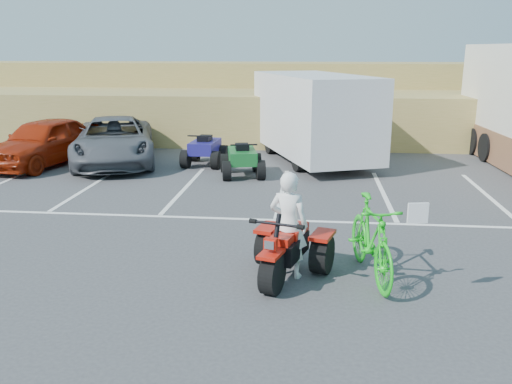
# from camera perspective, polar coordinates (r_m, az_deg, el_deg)

# --- Properties ---
(ground) EXTENTS (100.00, 100.00, 0.00)m
(ground) POSITION_cam_1_polar(r_m,az_deg,el_deg) (9.98, 1.13, -7.19)
(ground) COLOR #3B3B3D
(ground) RESTS_ON ground
(parking_stripes) EXTENTS (28.00, 5.16, 0.01)m
(parking_stripes) POSITION_cam_1_polar(r_m,az_deg,el_deg) (13.80, 6.16, -0.96)
(parking_stripes) COLOR white
(parking_stripes) RESTS_ON ground
(grass_embankment) EXTENTS (40.00, 8.50, 3.10)m
(grass_embankment) POSITION_cam_1_polar(r_m,az_deg,el_deg) (24.82, 4.25, 9.45)
(grass_embankment) COLOR olive
(grass_embankment) RESTS_ON ground
(red_trike_atv) EXTENTS (1.76, 2.06, 1.14)m
(red_trike_atv) POSITION_cam_1_polar(r_m,az_deg,el_deg) (9.23, 3.05, -9.09)
(red_trike_atv) COLOR #B3160A
(red_trike_atv) RESTS_ON ground
(rider) EXTENTS (0.76, 0.60, 1.82)m
(rider) POSITION_cam_1_polar(r_m,az_deg,el_deg) (9.04, 3.45, -3.46)
(rider) COLOR white
(rider) RESTS_ON ground
(green_dirt_bike) EXTENTS (1.06, 2.37, 1.38)m
(green_dirt_bike) POSITION_cam_1_polar(r_m,az_deg,el_deg) (9.22, 12.03, -4.85)
(green_dirt_bike) COLOR #14BF19
(green_dirt_bike) RESTS_ON ground
(grey_pickup) EXTENTS (4.09, 6.00, 1.53)m
(grey_pickup) POSITION_cam_1_polar(r_m,az_deg,el_deg) (18.80, -14.70, 5.24)
(grey_pickup) COLOR #4D4F55
(grey_pickup) RESTS_ON ground
(red_car) EXTENTS (2.76, 4.85, 1.55)m
(red_car) POSITION_cam_1_polar(r_m,az_deg,el_deg) (19.26, -21.42, 4.97)
(red_car) COLOR #982108
(red_car) RESTS_ON ground
(cargo_trailer) EXTENTS (4.57, 6.73, 2.91)m
(cargo_trailer) POSITION_cam_1_polar(r_m,az_deg,el_deg) (18.67, 6.05, 8.11)
(cargo_trailer) COLOR silver
(cargo_trailer) RESTS_ON ground
(quad_atv_blue) EXTENTS (1.36, 1.76, 1.10)m
(quad_atv_blue) POSITION_cam_1_polar(r_m,az_deg,el_deg) (18.12, -5.35, 2.86)
(quad_atv_blue) COLOR navy
(quad_atv_blue) RESTS_ON ground
(quad_atv_green) EXTENTS (1.57, 1.89, 1.09)m
(quad_atv_green) POSITION_cam_1_polar(r_m,az_deg,el_deg) (16.49, -1.45, 1.73)
(quad_atv_green) COLOR #145B23
(quad_atv_green) RESTS_ON ground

